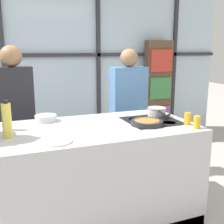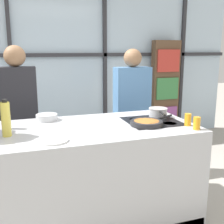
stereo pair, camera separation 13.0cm
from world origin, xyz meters
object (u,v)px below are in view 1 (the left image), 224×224
juice_glass_far (187,119)px  oil_bottle (7,120)px  white_plate (57,141)px  pepper_grinder (5,119)px  juice_glass_near (197,122)px  frying_pan (147,122)px  spectator_far_left (15,110)px  spectator_center_left (128,105)px  saucepan (157,112)px  mixing_bowl (46,118)px

juice_glass_far → oil_bottle: bearing=173.3°
white_plate → pepper_grinder: 0.62m
juice_glass_near → juice_glass_far: same height
frying_pan → white_plate: 0.91m
spectator_far_left → spectator_center_left: size_ratio=1.02×
oil_bottle → white_plate: bearing=-36.8°
spectator_far_left → saucepan: (1.38, -0.75, 0.03)m
white_plate → pepper_grinder: (-0.36, 0.50, 0.10)m
white_plate → mixing_bowl: size_ratio=1.07×
oil_bottle → juice_glass_far: 1.61m
oil_bottle → pepper_grinder: size_ratio=1.36×
white_plate → spectator_far_left: bearing=101.7°
spectator_center_left → juice_glass_near: size_ratio=14.34×
frying_pan → saucepan: saucepan is taller
spectator_far_left → frying_pan: 1.51m
frying_pan → juice_glass_near: 0.45m
white_plate → juice_glass_near: 1.25m
white_plate → mixing_bowl: 0.69m
spectator_far_left → oil_bottle: spectator_far_left is taller
mixing_bowl → pepper_grinder: 0.43m
saucepan → juice_glass_far: size_ratio=3.09×
white_plate → mixing_bowl: mixing_bowl is taller
frying_pan → mixing_bowl: (-0.87, 0.49, 0.01)m
juice_glass_far → juice_glass_near: bearing=-90.0°
saucepan → juice_glass_near: bearing=-77.3°
frying_pan → juice_glass_far: juice_glass_far is taller
frying_pan → juice_glass_far: size_ratio=4.49×
pepper_grinder → juice_glass_near: 1.70m
spectator_center_left → juice_glass_near: 1.27m
oil_bottle → juice_glass_far: (1.60, -0.19, -0.09)m
juice_glass_near → juice_glass_far: (0.00, 0.14, 0.00)m
frying_pan → pepper_grinder: bearing=166.7°
frying_pan → pepper_grinder: (-1.25, 0.29, 0.08)m
mixing_bowl → juice_glass_near: 1.45m
spectator_center_left → mixing_bowl: spectator_center_left is taller
frying_pan → juice_glass_near: bearing=-36.9°
spectator_center_left → saucepan: 0.76m
saucepan → oil_bottle: oil_bottle is taller
juice_glass_far → spectator_center_left: bearing=94.9°
mixing_bowl → oil_bottle: 0.57m
spectator_center_left → juice_glass_far: bearing=94.9°
spectator_far_left → juice_glass_far: spectator_far_left is taller
mixing_bowl → juice_glass_near: juice_glass_near is taller
oil_bottle → juice_glass_near: 1.63m
oil_bottle → pepper_grinder: bearing=92.4°
spectator_far_left → pepper_grinder: 0.72m
oil_bottle → juice_glass_near: oil_bottle is taller
spectator_far_left → spectator_center_left: bearing=-180.0°
spectator_far_left → mixing_bowl: size_ratio=7.84×
spectator_center_left → white_plate: (-1.15, -1.20, 0.02)m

